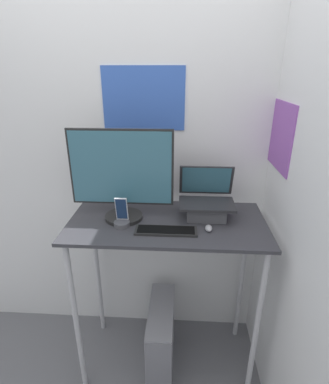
% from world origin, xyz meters
% --- Properties ---
extents(wall_back, '(6.00, 0.06, 2.60)m').
position_xyz_m(wall_back, '(-0.00, 0.64, 1.30)').
color(wall_back, silver).
rests_on(wall_back, ground_plane).
extents(wall_side_right, '(0.06, 6.00, 2.60)m').
position_xyz_m(wall_side_right, '(0.65, 0.00, 1.30)').
color(wall_side_right, silver).
rests_on(wall_side_right, ground_plane).
extents(desk, '(1.13, 0.56, 1.10)m').
position_xyz_m(desk, '(0.00, 0.28, 0.94)').
color(desk, '#333338').
rests_on(desk, ground_plane).
extents(laptop, '(0.32, 0.25, 0.29)m').
position_xyz_m(laptop, '(0.22, 0.35, 1.18)').
color(laptop, '#4C4C51').
rests_on(laptop, desk).
extents(monitor, '(0.58, 0.22, 0.52)m').
position_xyz_m(monitor, '(-0.26, 0.30, 1.36)').
color(monitor, black).
rests_on(monitor, desk).
extents(keyboard, '(0.33, 0.10, 0.02)m').
position_xyz_m(keyboard, '(0.00, 0.15, 1.11)').
color(keyboard, black).
rests_on(keyboard, desk).
extents(mouse, '(0.04, 0.06, 0.03)m').
position_xyz_m(mouse, '(0.23, 0.18, 1.11)').
color(mouse, '#99999E').
rests_on(mouse, desk).
extents(cell_phone, '(0.09, 0.09, 0.17)m').
position_xyz_m(cell_phone, '(-0.25, 0.21, 1.14)').
color(cell_phone, '#4C4C51').
rests_on(cell_phone, desk).
extents(computer_tower, '(0.16, 0.51, 0.45)m').
position_xyz_m(computer_tower, '(-0.04, 0.26, 0.22)').
color(computer_tower, gray).
rests_on(computer_tower, ground_plane).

